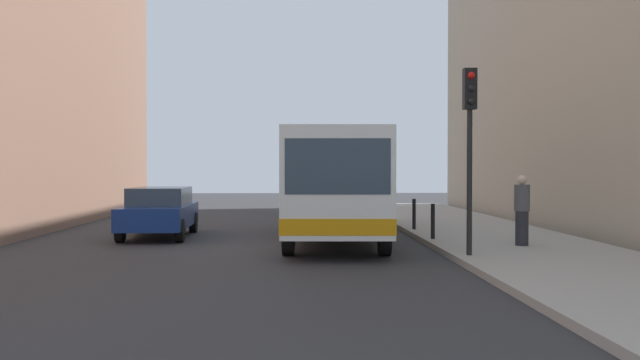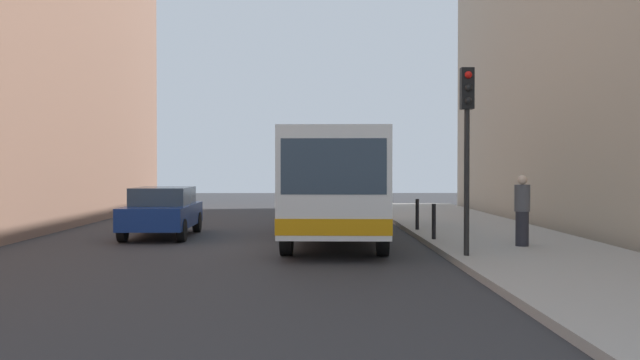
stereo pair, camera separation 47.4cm
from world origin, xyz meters
TOP-DOWN VIEW (x-y plane):
  - ground_plane at (0.00, 0.00)m, footprint 80.00×80.00m
  - sidewalk at (5.40, 0.00)m, footprint 4.40×40.00m
  - bus at (0.88, 2.51)m, footprint 3.02×11.12m
  - car_beside_bus at (-4.29, 3.22)m, footprint 1.91×4.42m
  - car_behind_bus at (1.30, 14.26)m, footprint 1.87×4.40m
  - traffic_light at (3.55, -2.75)m, footprint 0.28×0.33m
  - bollard_near at (3.45, 0.86)m, footprint 0.11×0.11m
  - bollard_mid at (3.45, 3.86)m, footprint 0.11×0.11m
  - pedestrian_near_signal at (5.33, -0.85)m, footprint 0.38×0.38m

SIDE VIEW (x-z plane):
  - ground_plane at x=0.00m, z-range 0.00..0.00m
  - sidewalk at x=5.40m, z-range 0.00..0.15m
  - bollard_near at x=3.45m, z-range 0.15..1.10m
  - bollard_mid at x=3.45m, z-range 0.15..1.10m
  - car_beside_bus at x=-4.29m, z-range 0.04..1.52m
  - car_behind_bus at x=1.30m, z-range 0.04..1.52m
  - pedestrian_near_signal at x=5.33m, z-range 0.15..1.89m
  - bus at x=0.88m, z-range 0.23..3.23m
  - traffic_light at x=3.55m, z-range 0.96..5.06m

